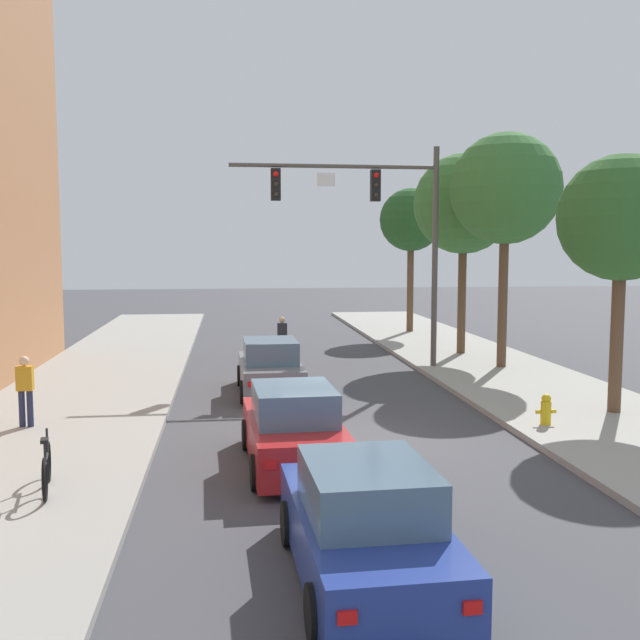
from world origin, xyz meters
name	(u,v)px	position (x,y,z in m)	size (l,w,h in m)	color
ground_plane	(343,442)	(0.00, 0.00, 0.00)	(120.00, 120.00, 0.00)	#424247
sidewalk_left	(35,449)	(-6.50, 0.00, 0.07)	(5.00, 60.00, 0.15)	#99968E
sidewalk_right	(621,430)	(6.50, 0.00, 0.07)	(5.00, 60.00, 0.15)	#99968E
traffic_signal_mast	(377,214)	(2.57, 8.94, 5.37)	(7.10, 0.38, 7.50)	#514C47
car_lead_grey	(270,369)	(-1.27, 5.53, 0.72)	(1.89, 4.27, 1.60)	slate
car_following_red	(293,430)	(-1.23, -1.63, 0.72)	(1.95, 4.30, 1.60)	#B21E1E
car_third_blue	(365,528)	(-0.77, -6.68, 0.72)	(1.94, 4.29, 1.60)	navy
pedestrian_sidewalk_left_walker	(25,388)	(-7.10, 1.68, 1.06)	(0.36, 0.22, 1.64)	#232847
pedestrian_crossing_road	(282,336)	(-0.46, 11.84, 0.91)	(0.36, 0.22, 1.64)	brown
bicycle_leaning	(47,468)	(-5.54, -2.98, 0.54)	(0.38, 1.75, 0.98)	black
fire_hydrant	(546,409)	(4.85, 0.40, 0.51)	(0.48, 0.24, 0.72)	gold
street_tree_nearest	(622,219)	(7.13, 1.47, 4.94)	(3.10, 3.10, 6.38)	brown
street_tree_second	(506,190)	(6.87, 8.45, 6.19)	(3.76, 3.76, 7.96)	brown
street_tree_third	(464,205)	(6.51, 11.78, 5.88)	(3.83, 3.83, 7.67)	brown
street_tree_farthest	(411,221)	(6.34, 19.21, 5.53)	(3.04, 3.04, 6.95)	brown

